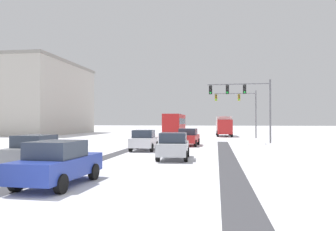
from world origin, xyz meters
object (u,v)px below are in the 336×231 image
traffic_signal_far_right (241,104)px  car_blue_fifth (58,163)px  car_red_lead (188,137)px  traffic_signal_near_right (244,97)px  car_white_second (144,140)px  car_silver_third (173,146)px  bus_oncoming (175,123)px  car_grey_fourth (36,151)px  office_building_far_left_block (4,99)px  box_truck_delivery (224,125)px

traffic_signal_far_right → car_blue_fifth: traffic_signal_far_right is taller
car_red_lead → car_blue_fifth: bearing=-98.9°
traffic_signal_near_right → car_blue_fifth: bearing=-110.6°
car_white_second → car_silver_third: same height
car_white_second → bus_oncoming: size_ratio=0.38×
car_grey_fourth → car_blue_fifth: (3.48, -4.42, 0.00)m
car_white_second → car_red_lead: bearing=60.2°
car_red_lead → office_building_far_left_block: (-35.87, 23.58, 5.55)m
traffic_signal_far_right → traffic_signal_near_right: (-0.54, -11.74, 0.17)m
office_building_far_left_block → car_white_second: bearing=-41.4°
traffic_signal_near_right → car_blue_fifth: 24.51m
car_red_lead → car_white_second: size_ratio=1.00×
traffic_signal_near_right → car_silver_third: size_ratio=1.56×
car_white_second → office_building_far_left_block: 44.08m
car_blue_fifth → office_building_far_left_block: 54.46m
traffic_signal_near_right → car_silver_third: (-5.43, -14.00, -3.98)m
car_white_second → car_grey_fourth: 10.37m
box_truck_delivery → office_building_far_left_block: bearing=174.8°
car_white_second → box_truck_delivery: bearing=74.9°
car_grey_fourth → bus_oncoming: (2.58, 36.19, 1.18)m
car_grey_fourth → car_blue_fifth: 5.63m
traffic_signal_near_right → car_silver_third: traffic_signal_near_right is taller
car_red_lead → bus_oncoming: (-3.98, 21.07, 1.18)m
car_white_second → traffic_signal_near_right: bearing=44.7°
car_white_second → car_grey_fourth: bearing=-109.6°
traffic_signal_far_right → car_silver_third: (-5.98, -25.74, -3.82)m
car_red_lead → car_blue_fifth: size_ratio=1.00×
car_red_lead → car_white_second: bearing=-119.8°
traffic_signal_far_right → car_red_lead: traffic_signal_far_right is taller
office_building_far_left_block → traffic_signal_near_right: bearing=-26.4°
bus_oncoming → car_white_second: bearing=-88.0°
traffic_signal_far_right → office_building_far_left_block: size_ratio=0.24×
car_blue_fifth → car_silver_third: bearing=70.3°
car_white_second → car_silver_third: (3.10, -5.56, 0.00)m
car_red_lead → box_truck_delivery: (3.77, 19.95, 0.82)m
car_red_lead → car_silver_third: 10.92m
traffic_signal_far_right → car_white_second: size_ratio=1.56×
car_blue_fifth → box_truck_delivery: bearing=80.2°
car_grey_fourth → car_blue_fifth: same height
car_red_lead → office_building_far_left_block: bearing=146.7°
traffic_signal_near_right → office_building_far_left_block: office_building_far_left_block is taller
car_white_second → car_silver_third: bearing=-60.9°
car_grey_fourth → traffic_signal_far_right: bearing=67.3°
bus_oncoming → box_truck_delivery: size_ratio=1.48×
car_blue_fifth → box_truck_delivery: 40.09m
traffic_signal_near_right → office_building_far_left_block: (-41.33, 20.50, 1.57)m
car_silver_third → box_truck_delivery: 31.11m
car_grey_fourth → office_building_far_left_block: size_ratio=0.15×
traffic_signal_near_right → car_blue_fifth: size_ratio=1.56×
car_white_second → car_grey_fourth: (-3.48, -9.77, 0.00)m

